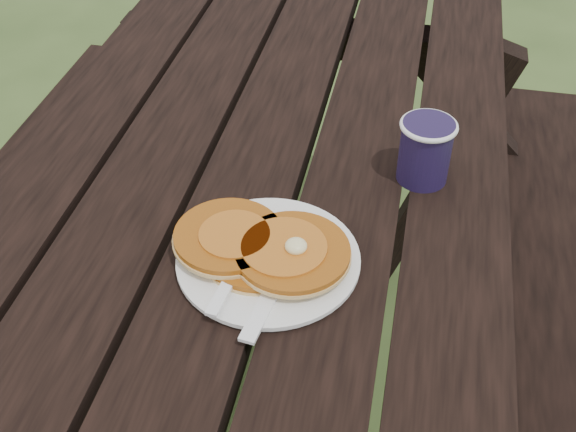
% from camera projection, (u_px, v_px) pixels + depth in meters
% --- Properties ---
extents(picnic_table, '(1.36, 1.80, 0.75)m').
position_uv_depth(picnic_table, '(252.00, 358.00, 1.29)').
color(picnic_table, black).
rests_on(picnic_table, ground).
extents(plate, '(0.30, 0.30, 0.01)m').
position_uv_depth(plate, '(268.00, 260.00, 0.92)').
color(plate, white).
rests_on(plate, picnic_table).
extents(pancake_stack, '(0.23, 0.16, 0.04)m').
position_uv_depth(pancake_stack, '(262.00, 247.00, 0.91)').
color(pancake_stack, '#AA5813').
rests_on(pancake_stack, plate).
extents(knife, '(0.04, 0.18, 0.00)m').
position_uv_depth(knife, '(274.00, 287.00, 0.88)').
color(knife, white).
rests_on(knife, plate).
extents(fork, '(0.05, 0.16, 0.01)m').
position_uv_depth(fork, '(228.00, 283.00, 0.88)').
color(fork, white).
rests_on(fork, plate).
extents(coffee_cup, '(0.08, 0.08, 0.10)m').
position_uv_depth(coffee_cup, '(426.00, 147.00, 1.03)').
color(coffee_cup, '#1D1437').
rests_on(coffee_cup, picnic_table).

